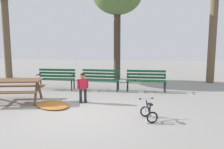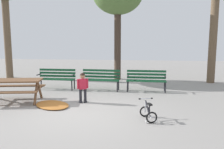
% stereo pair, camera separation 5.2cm
% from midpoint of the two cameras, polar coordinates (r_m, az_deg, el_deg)
% --- Properties ---
extents(ground, '(36.00, 36.00, 0.00)m').
position_cam_midpoint_polar(ground, '(6.87, -7.87, -9.40)').
color(ground, gray).
extents(picnic_table, '(2.01, 1.65, 0.79)m').
position_cam_midpoint_polar(picnic_table, '(8.58, -22.48, -2.30)').
color(picnic_table, brown).
rests_on(picnic_table, ground).
extents(park_bench_far_left, '(1.61, 0.48, 0.85)m').
position_cam_midpoint_polar(park_bench_far_left, '(10.32, -13.15, -0.62)').
color(park_bench_far_left, '#144728').
rests_on(park_bench_far_left, ground).
extents(park_bench_left, '(1.62, 0.54, 0.85)m').
position_cam_midpoint_polar(park_bench_left, '(9.87, -2.64, -0.82)').
color(park_bench_left, '#144728').
rests_on(park_bench_left, ground).
extents(park_bench_right, '(1.61, 0.48, 0.85)m').
position_cam_midpoint_polar(park_bench_right, '(9.73, 8.44, -1.03)').
color(park_bench_right, '#144728').
rests_on(park_bench_right, ground).
extents(child_standing, '(0.35, 0.25, 1.01)m').
position_cam_midpoint_polar(child_standing, '(7.91, -6.92, -2.61)').
color(child_standing, black).
rests_on(child_standing, ground).
extents(kids_bicycle, '(0.50, 0.63, 0.54)m').
position_cam_midpoint_polar(kids_bicycle, '(6.33, 8.99, -9.08)').
color(kids_bicycle, black).
rests_on(kids_bicycle, ground).
extents(leaf_pile, '(1.58, 1.54, 0.07)m').
position_cam_midpoint_polar(leaf_pile, '(7.81, -14.07, -7.11)').
color(leaf_pile, '#B26B2D').
rests_on(leaf_pile, ground).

